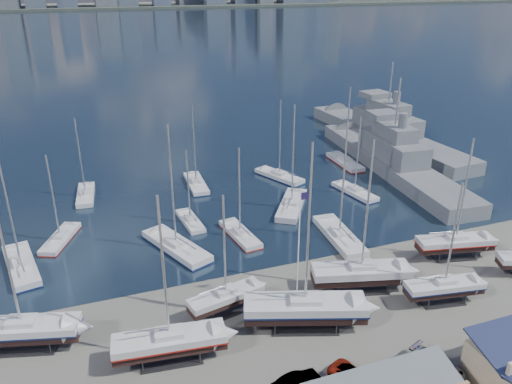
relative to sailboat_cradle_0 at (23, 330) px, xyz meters
name	(u,v)px	position (x,y,z in m)	size (l,w,h in m)	color
ground	(305,317)	(26.60, -4.76, -2.10)	(1400.00, 1400.00, 0.00)	#605E59
water	(99,31)	(26.60, 305.24, -2.25)	(1400.00, 600.00, 0.40)	#1A2E3C
far_shore	(82,7)	(26.60, 565.24, -1.00)	(1400.00, 80.00, 2.20)	#2D332D
sailboat_cradle_0	(23,330)	(0.00, 0.00, 0.00)	(10.71, 5.46, 16.61)	#2D2D33
sailboat_cradle_1	(170,342)	(12.46, -6.25, -0.01)	(10.43, 3.97, 16.41)	#2D2D33
sailboat_cradle_2	(226,297)	(19.19, -1.29, -0.16)	(8.34, 3.98, 13.34)	#2D2D33
sailboat_cradle_3	(305,308)	(25.82, -6.09, 0.14)	(12.51, 7.12, 19.24)	#2D2D33
sailboat_cradle_4	(361,273)	(34.39, -2.33, 0.05)	(11.18, 5.72, 17.45)	#2D2D33
sailboat_cradle_5	(444,287)	(41.41, -7.43, -0.14)	(8.72, 3.72, 13.83)	#2D2D33
sailboat_cradle_6	(455,243)	(48.93, -0.19, -0.06)	(9.85, 4.61, 15.41)	#2D2D33
sailboat_moored_0	(22,267)	(-1.32, 15.01, -1.79)	(5.06, 11.15, 16.11)	black
sailboat_moored_1	(61,239)	(3.07, 20.69, -1.79)	(5.52, 8.67, 12.60)	black
sailboat_moored_2	(86,196)	(6.85, 34.50, -1.78)	(3.24, 9.08, 13.44)	black
sailboat_moored_3	(177,248)	(16.96, 13.26, -1.79)	(7.37, 11.93, 17.29)	black
sailboat_moored_4	(190,221)	(20.32, 19.99, -1.77)	(2.77, 7.71, 11.40)	black
sailboat_moored_5	(196,185)	(24.33, 33.02, -1.80)	(3.04, 9.56, 14.14)	black
sailboat_moored_6	(240,235)	(25.67, 13.78, -1.79)	(3.57, 9.02, 13.12)	black
sailboat_moored_7	(292,207)	(35.76, 19.65, -1.78)	(8.58, 10.85, 16.56)	black
sailboat_moored_8	(279,177)	(38.62, 31.44, -1.80)	(6.39, 9.88, 14.38)	black
sailboat_moored_9	(339,237)	(37.83, 8.66, -1.78)	(3.98, 11.42, 16.93)	black
sailboat_moored_10	(355,192)	(47.42, 21.11, -1.79)	(4.13, 9.23, 13.33)	black
sailboat_moored_11	(345,163)	(52.77, 33.84, -1.80)	(2.94, 10.11, 15.07)	black
naval_ship_east	(391,161)	(59.23, 28.77, -0.44)	(10.61, 44.71, 17.99)	#595C62
naval_ship_west	(385,134)	(67.61, 43.38, -0.44)	(10.91, 46.83, 18.18)	#595C62
car_b	(297,383)	(21.77, -13.42, -1.37)	(1.56, 4.46, 1.47)	gray
car_c	(356,379)	(26.66, -14.69, -1.41)	(2.29, 4.96, 1.38)	gray
car_d	(438,365)	(34.31, -15.68, -1.36)	(2.07, 5.09, 1.48)	gray
flagpole	(300,240)	(26.93, -2.01, 5.45)	(1.14, 0.12, 13.00)	white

